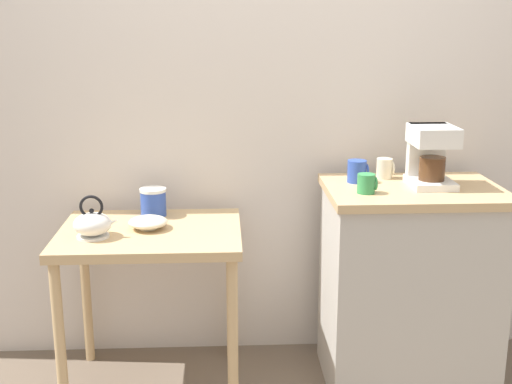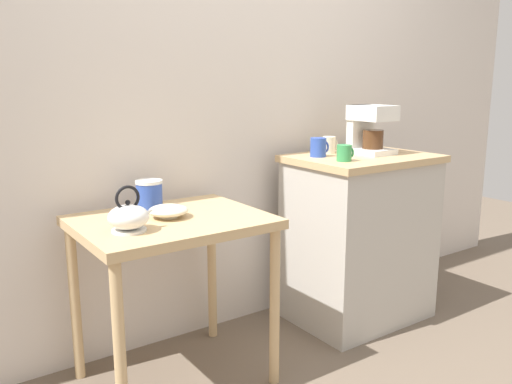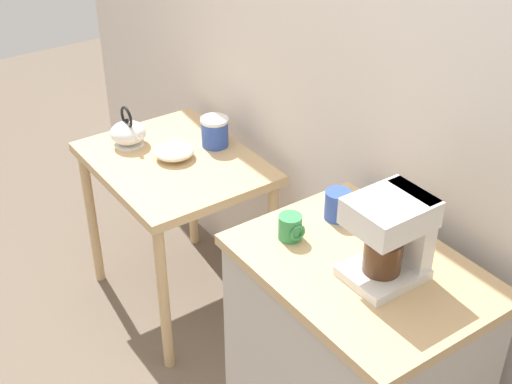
% 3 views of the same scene
% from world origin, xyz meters
% --- Properties ---
extents(ground_plane, '(8.00, 8.00, 0.00)m').
position_xyz_m(ground_plane, '(0.00, 0.00, 0.00)').
color(ground_plane, '#6B5B4C').
extents(back_wall, '(4.40, 0.10, 2.80)m').
position_xyz_m(back_wall, '(0.10, 0.44, 1.40)').
color(back_wall, silver).
rests_on(back_wall, ground_plane).
extents(wooden_table, '(0.77, 0.61, 0.74)m').
position_xyz_m(wooden_table, '(-0.56, 0.02, 0.64)').
color(wooden_table, tan).
rests_on(wooden_table, ground_plane).
extents(kitchen_counter, '(0.75, 0.55, 0.91)m').
position_xyz_m(kitchen_counter, '(0.57, 0.03, 0.46)').
color(kitchen_counter, '#BCB7AD').
rests_on(kitchen_counter, ground_plane).
extents(bowl_stoneware, '(0.17, 0.17, 0.05)m').
position_xyz_m(bowl_stoneware, '(-0.56, 0.03, 0.77)').
color(bowl_stoneware, beige).
rests_on(bowl_stoneware, wooden_table).
extents(teakettle, '(0.19, 0.15, 0.18)m').
position_xyz_m(teakettle, '(-0.77, -0.07, 0.80)').
color(teakettle, white).
rests_on(teakettle, wooden_table).
extents(canister_enamel, '(0.12, 0.12, 0.13)m').
position_xyz_m(canister_enamel, '(-0.56, 0.23, 0.81)').
color(canister_enamel, '#2D4CAD').
rests_on(canister_enamel, wooden_table).
extents(coffee_maker, '(0.18, 0.22, 0.26)m').
position_xyz_m(coffee_maker, '(0.65, 0.06, 1.05)').
color(coffee_maker, white).
rests_on(coffee_maker, kitchen_counter).
extents(mug_blue, '(0.09, 0.08, 0.10)m').
position_xyz_m(mug_blue, '(0.35, 0.13, 0.96)').
color(mug_blue, '#2D4CAD').
rests_on(mug_blue, kitchen_counter).
extents(mug_tall_green, '(0.08, 0.07, 0.08)m').
position_xyz_m(mug_tall_green, '(0.35, -0.06, 0.95)').
color(mug_tall_green, '#338C4C').
rests_on(mug_tall_green, kitchen_counter).
extents(mug_small_cream, '(0.08, 0.07, 0.09)m').
position_xyz_m(mug_small_cream, '(0.48, 0.20, 0.96)').
color(mug_small_cream, beige).
rests_on(mug_small_cream, kitchen_counter).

